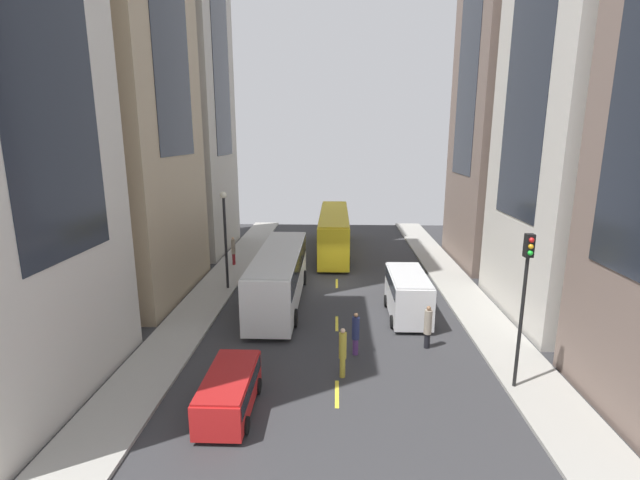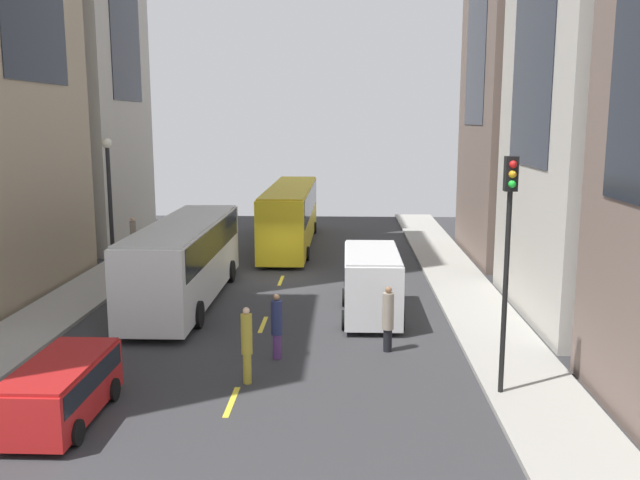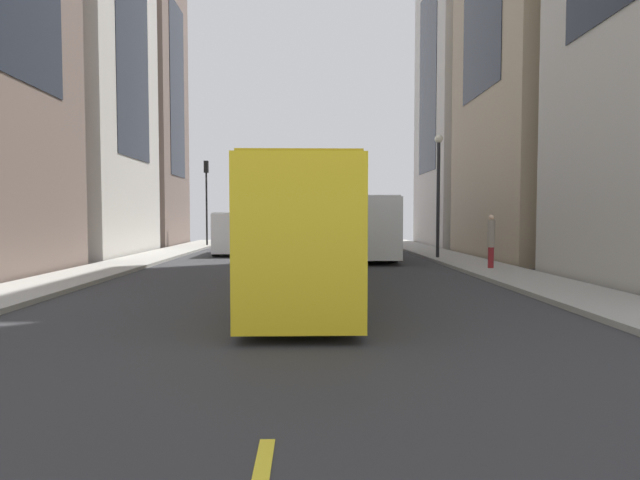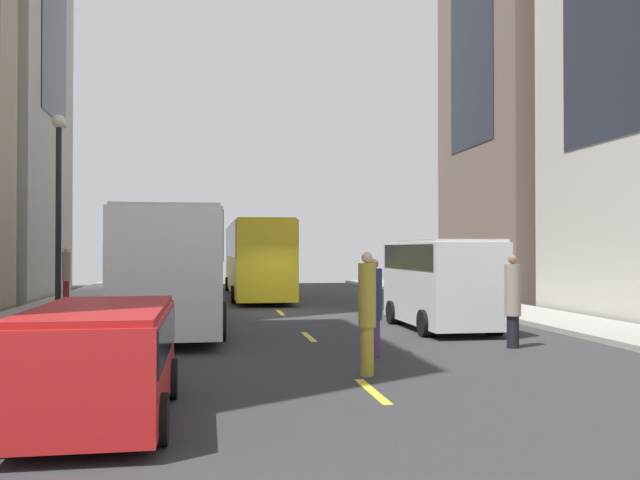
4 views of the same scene
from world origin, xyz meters
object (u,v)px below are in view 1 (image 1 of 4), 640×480
Objects in this scene: city_bus_white at (279,272)px; pedestrian_waiting_curb at (356,333)px; car_red_0 at (229,389)px; pedestrian_crossing_mid at (343,351)px; delivery_van_white at (408,292)px; pedestrian_crossing_near at (428,326)px; pedestrian_walking_far at (233,250)px; traffic_light_near_corner at (525,284)px; streetcar_yellow at (334,228)px.

pedestrian_waiting_curb is at bearing -56.44° from city_bus_white.
pedestrian_crossing_mid is at bearing 31.70° from car_red_0.
delivery_van_white is 1.24× the size of car_red_0.
car_red_0 is (-8.10, -9.45, -0.60)m from delivery_van_white.
delivery_van_white is at bearing 49.40° from car_red_0.
pedestrian_crossing_near is (0.39, -3.89, -0.37)m from delivery_van_white.
traffic_light_near_corner reaches higher than pedestrian_walking_far.
car_red_0 is at bearing -170.41° from traffic_light_near_corner.
city_bus_white is 5.50× the size of pedestrian_waiting_curb.
pedestrian_walking_far reaches higher than pedestrian_crossing_near.
city_bus_white is 5.12× the size of pedestrian_walking_far.
car_red_0 is 19.78m from pedestrian_walking_far.
delivery_van_white is 3.92m from pedestrian_crossing_near.
pedestrian_crossing_mid is at bearing 174.09° from traffic_light_near_corner.
pedestrian_crossing_near is (4.70, -18.89, -0.98)m from streetcar_yellow.
delivery_van_white is 15.75m from pedestrian_walking_far.
pedestrian_crossing_mid is (8.47, -16.68, -0.16)m from pedestrian_walking_far.
car_red_0 is 10.15m from pedestrian_crossing_near.
pedestrian_crossing_near is at bearing 128.23° from traffic_light_near_corner.
city_bus_white is 9.16m from pedestrian_walking_far.
delivery_van_white is 2.27× the size of pedestrian_crossing_mid.
traffic_light_near_corner is (15.53, -17.41, 3.20)m from pedestrian_walking_far.
delivery_van_white is 2.35× the size of pedestrian_crossing_near.
car_red_0 is 1.82× the size of pedestrian_walking_far.
pedestrian_crossing_near reaches higher than pedestrian_waiting_curb.
car_red_0 is 12.08m from traffic_light_near_corner.
pedestrian_crossing_mid reaches higher than pedestrian_waiting_curb.
car_red_0 is 5.05m from pedestrian_crossing_mid.
pedestrian_crossing_mid is at bearing -115.46° from pedestrian_crossing_near.
traffic_light_near_corner is (3.26, -7.53, 3.05)m from delivery_van_white.
streetcar_yellow is at bearing -6.63° from pedestrian_walking_far.
streetcar_yellow is 6.78× the size of pedestrian_waiting_curb.
pedestrian_crossing_mid is (3.81, -8.81, -0.80)m from city_bus_white.
pedestrian_crossing_near reaches higher than car_red_0.
traffic_light_near_corner is at bearing 152.34° from pedestrian_crossing_mid.
delivery_van_white reaches higher than car_red_0.
pedestrian_walking_far is 18.70m from pedestrian_crossing_mid.
pedestrian_crossing_near is at bearing -47.01° from pedestrian_waiting_curb.
delivery_van_white reaches higher than pedestrian_walking_far.
streetcar_yellow reaches higher than delivery_van_white.
delivery_van_white is 2.43× the size of pedestrian_waiting_curb.
pedestrian_crossing_near is 5.76m from traffic_light_near_corner.
city_bus_white is at bearing 63.58° from pedestrian_waiting_curb.
delivery_van_white is (4.31, -15.00, -0.61)m from streetcar_yellow.
pedestrian_waiting_curb is 0.33× the size of traffic_light_near_corner.
car_red_0 is at bearing 9.95° from pedestrian_crossing_mid.
city_bus_white is 13.41m from streetcar_yellow.
pedestrian_crossing_mid reaches higher than pedestrian_crossing_near.
delivery_van_white is 7.79m from pedestrian_crossing_mid.
streetcar_yellow is 6.32× the size of pedestrian_crossing_mid.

